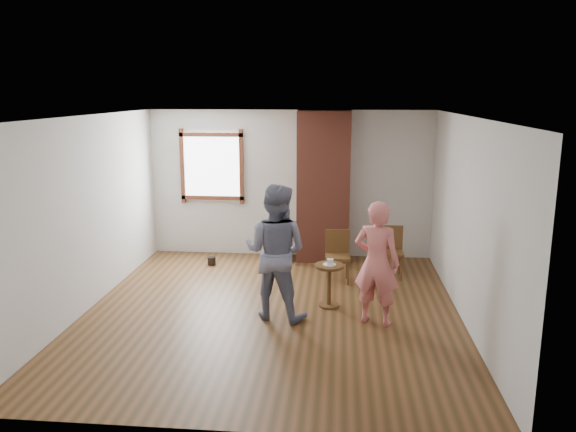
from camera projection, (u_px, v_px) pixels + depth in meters
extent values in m
plane|color=brown|center=(272.00, 312.00, 7.57)|extent=(5.50, 5.50, 0.00)
cube|color=silver|center=(290.00, 184.00, 9.96)|extent=(5.00, 0.04, 2.60)
cube|color=silver|center=(86.00, 214.00, 7.52)|extent=(0.04, 5.50, 2.60)
cube|color=silver|center=(468.00, 222.00, 7.06)|extent=(0.04, 5.50, 2.60)
cube|color=white|center=(271.00, 116.00, 7.01)|extent=(5.00, 5.50, 0.04)
cube|color=brown|center=(212.00, 167.00, 9.99)|extent=(1.14, 0.06, 1.34)
cube|color=white|center=(212.00, 166.00, 10.00)|extent=(1.00, 0.02, 1.20)
cube|color=brown|center=(324.00, 187.00, 9.66)|extent=(0.90, 0.50, 2.60)
cylinder|color=tan|center=(281.00, 246.00, 9.86)|extent=(0.46, 0.46, 0.50)
cylinder|color=black|center=(212.00, 261.00, 9.61)|extent=(0.18, 0.18, 0.14)
cube|color=brown|center=(338.00, 257.00, 8.68)|extent=(0.40, 0.40, 0.04)
cylinder|color=brown|center=(328.00, 272.00, 8.58)|extent=(0.04, 0.04, 0.40)
cylinder|color=brown|center=(348.00, 273.00, 8.57)|extent=(0.04, 0.04, 0.40)
cylinder|color=brown|center=(327.00, 266.00, 8.87)|extent=(0.04, 0.04, 0.40)
cylinder|color=brown|center=(347.00, 267.00, 8.86)|extent=(0.04, 0.04, 0.40)
cube|color=brown|center=(337.00, 242.00, 8.80)|extent=(0.38, 0.06, 0.40)
cube|color=brown|center=(391.00, 253.00, 8.89)|extent=(0.38, 0.38, 0.05)
cylinder|color=brown|center=(381.00, 268.00, 8.80)|extent=(0.04, 0.04, 0.41)
cylinder|color=brown|center=(401.00, 268.00, 8.77)|extent=(0.04, 0.04, 0.41)
cylinder|color=brown|center=(380.00, 262.00, 9.10)|extent=(0.04, 0.04, 0.41)
cylinder|color=brown|center=(399.00, 262.00, 9.07)|extent=(0.04, 0.04, 0.41)
cube|color=brown|center=(391.00, 238.00, 9.01)|extent=(0.38, 0.04, 0.41)
cylinder|color=brown|center=(329.00, 266.00, 7.64)|extent=(0.40, 0.40, 0.04)
cylinder|color=brown|center=(329.00, 286.00, 7.70)|extent=(0.06, 0.06, 0.54)
cylinder|color=brown|center=(329.00, 305.00, 7.76)|extent=(0.28, 0.28, 0.03)
cylinder|color=white|center=(329.00, 264.00, 7.63)|extent=(0.18, 0.18, 0.01)
cube|color=white|center=(330.00, 262.00, 7.63)|extent=(0.08, 0.07, 0.06)
imported|color=#141538|center=(276.00, 252.00, 7.22)|extent=(1.00, 0.87, 1.77)
imported|color=#E67573|center=(377.00, 263.00, 7.04)|extent=(0.67, 0.54, 1.60)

